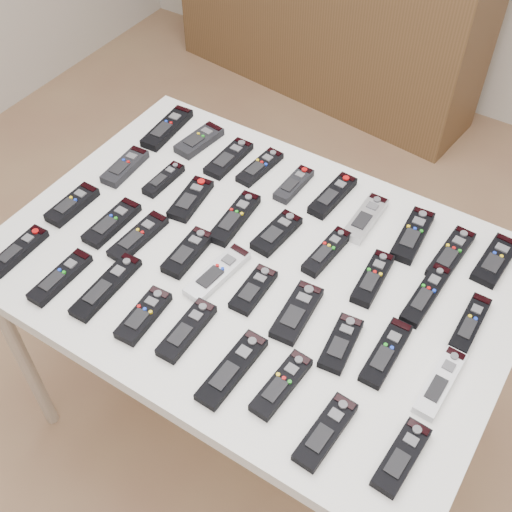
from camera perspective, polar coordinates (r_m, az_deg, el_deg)
The scene contains 41 objects.
ground at distance 2.25m, azimuth 0.16°, elevation -12.77°, with size 4.00×4.00×0.00m, color #906249.
table at distance 1.62m, azimuth 0.00°, elevation -1.84°, with size 1.25×0.88×0.78m.
sideboard at distance 3.39m, azimuth 6.13°, elevation 20.48°, with size 1.60×0.38×0.80m, color #523A21.
remote_0 at distance 1.97m, azimuth -7.90°, elevation 11.20°, with size 0.06×0.20×0.02m, color black.
remote_1 at distance 1.91m, azimuth -5.07°, elevation 10.20°, with size 0.06×0.15×0.02m, color black.
remote_2 at distance 1.85m, azimuth -2.44°, elevation 8.66°, with size 0.06×0.17×0.02m, color black.
remote_3 at distance 1.82m, azimuth 0.35°, elevation 7.90°, with size 0.05×0.16×0.02m, color black.
remote_4 at distance 1.76m, azimuth 3.37°, elevation 6.36°, with size 0.04×0.14×0.02m, color black.
remote_5 at distance 1.74m, azimuth 6.83°, elevation 5.36°, with size 0.05×0.18×0.02m, color black.
remote_6 at distance 1.69m, azimuth 9.70°, elevation 3.31°, with size 0.05×0.17×0.02m, color #B7B7BC.
remote_7 at distance 1.67m, azimuth 13.75°, elevation 1.81°, with size 0.06×0.18×0.02m, color black.
remote_8 at distance 1.65m, azimuth 16.94°, elevation 0.18°, with size 0.05×0.18×0.02m, color black.
remote_9 at distance 1.67m, azimuth 20.49°, elevation -0.37°, with size 0.06×0.17×0.02m, color black.
remote_10 at distance 1.85m, azimuth -11.57°, elevation 7.78°, with size 0.05×0.16×0.02m, color black.
remote_11 at distance 1.79m, azimuth -8.21°, elevation 6.75°, with size 0.04×0.14×0.02m, color black.
remote_12 at distance 1.73m, azimuth -5.82°, elevation 5.06°, with size 0.06×0.16×0.02m, color black.
remote_13 at distance 1.66m, azimuth -1.89°, elevation 3.38°, with size 0.05×0.19×0.02m, color black.
remote_14 at distance 1.63m, azimuth 1.85°, elevation 2.06°, with size 0.06×0.15×0.02m, color black.
remote_15 at distance 1.59m, azimuth 6.30°, elevation 0.38°, with size 0.04×0.17×0.02m, color black.
remote_16 at distance 1.55m, azimuth 10.33°, elevation -1.97°, with size 0.05×0.17×0.02m, color black.
remote_17 at distance 1.55m, azimuth 14.86°, elevation -3.34°, with size 0.05×0.19×0.02m, color black.
remote_18 at distance 1.52m, azimuth 18.49°, elevation -5.71°, with size 0.04×0.17×0.02m, color black.
remote_19 at distance 1.77m, azimuth -16.02°, elevation 4.41°, with size 0.05×0.15×0.02m, color black.
remote_20 at distance 1.69m, azimuth -12.68°, elevation 2.90°, with size 0.06×0.17×0.02m, color black.
remote_21 at distance 1.65m, azimuth -10.42°, elevation 1.70°, with size 0.05×0.18×0.02m, color black.
remote_22 at distance 1.59m, azimuth -6.09°, elevation 0.32°, with size 0.05×0.16×0.02m, color black.
remote_23 at distance 1.54m, azimuth -3.44°, elevation -1.52°, with size 0.05×0.19×0.02m, color #B7B7BC.
remote_24 at distance 1.51m, azimuth -0.23°, elevation -3.00°, with size 0.05×0.14×0.02m, color black.
remote_25 at distance 1.47m, azimuth 3.65°, elevation -5.03°, with size 0.06×0.17×0.02m, color black.
remote_26 at distance 1.43m, azimuth 7.55°, elevation -7.71°, with size 0.05×0.15×0.02m, color black.
remote_27 at distance 1.43m, azimuth 11.49°, elevation -8.42°, with size 0.05×0.18×0.02m, color black.
remote_28 at distance 1.42m, azimuth 16.05°, elevation -10.76°, with size 0.05×0.18×0.02m, color silver.
remote_29 at distance 1.69m, azimuth -20.38°, elevation 0.45°, with size 0.05×0.17×0.02m, color black.
remote_30 at distance 1.60m, azimuth -17.00°, elevation -1.82°, with size 0.05×0.18×0.02m, color black.
remote_31 at distance 1.55m, azimuth -13.16°, elevation -2.66°, with size 0.05×0.21×0.02m, color black.
remote_32 at distance 1.48m, azimuth -9.97°, elevation -5.22°, with size 0.05×0.15×0.02m, color black.
remote_33 at distance 1.44m, azimuth -6.17°, elevation -6.58°, with size 0.05×0.17×0.02m, color black.
remote_34 at distance 1.38m, azimuth -2.13°, elevation -10.01°, with size 0.05×0.20×0.02m, color black.
remote_35 at distance 1.36m, azimuth 2.27°, elevation -11.35°, with size 0.05×0.17×0.02m, color black.
remote_36 at distance 1.32m, azimuth 6.20°, elevation -15.26°, with size 0.05×0.17×0.02m, color black.
remote_37 at distance 1.32m, azimuth 12.81°, elevation -17.03°, with size 0.05×0.16×0.02m, color black.
Camera 1 is at (0.58, -0.92, 1.96)m, focal length 45.00 mm.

